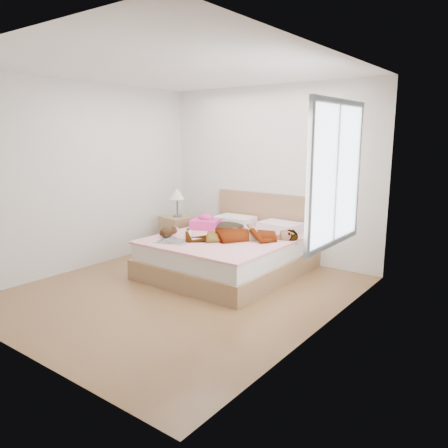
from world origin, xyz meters
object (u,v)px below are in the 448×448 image
phone (230,219)px  bed (232,252)px  woman (243,232)px  nightstand (178,231)px  towel (205,223)px  magazine (172,241)px  plush_toy (168,232)px  coffee_mug (188,234)px

phone → bed: size_ratio=0.04×
woman → nightstand: nightstand is taller
towel → magazine: towel is taller
nightstand → phone: bearing=0.2°
phone → plush_toy: 0.98m
towel → plush_toy: 0.76m
woman → nightstand: bearing=-143.6°
towel → nightstand: bearing=169.0°
plush_toy → nightstand: nightstand is taller
magazine → plush_toy: 0.28m
woman → towel: bearing=-146.3°
phone → bed: 0.54m
woman → coffee_mug: (-0.64, -0.35, -0.05)m
plush_toy → woman: bearing=29.2°
coffee_mug → woman: bearing=28.9°
bed → magazine: bearing=-117.0°
plush_toy → coffee_mug: bearing=30.1°
woman → towel: 0.89m
magazine → coffee_mug: bearing=86.5°
magazine → nightstand: nightstand is taller
woman → phone: woman is taller
magazine → bed: bearing=63.0°
woman → magazine: 0.94m
woman → magazine: (-0.66, -0.66, -0.10)m
coffee_mug → plush_toy: bearing=-149.9°
towel → plush_toy: bearing=-92.7°
woman → coffee_mug: woman is taller
towel → plush_toy: size_ratio=1.77×
phone → bed: bed is taller
bed → magazine: 0.91m
magazine → phone: bearing=81.3°
nightstand → magazine: bearing=-50.2°
magazine → coffee_mug: 0.31m
phone → magazine: (-0.16, -1.06, -0.15)m
woman → phone: size_ratio=17.53×
bed → magazine: bed is taller
phone → nightstand: nightstand is taller
bed → nightstand: size_ratio=1.99×
bed → magazine: (-0.40, -0.78, 0.24)m
phone → woman: bearing=-77.8°
magazine → coffee_mug: (0.02, 0.30, 0.04)m
woman → phone: (-0.50, 0.40, 0.06)m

